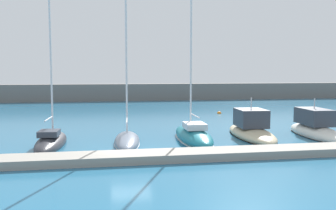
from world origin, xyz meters
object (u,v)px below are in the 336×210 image
object	(u,v)px
motorboat_sand_sixth	(251,130)
motorboat_ivory_seventh	(315,129)
sailboat_slate_fourth	(127,139)
mooring_buoy_orange	(219,113)
sailboat_charcoal_third	(51,141)
sailboat_teal_fifth	(193,135)

from	to	relation	value
motorboat_sand_sixth	motorboat_ivory_seventh	bearing A→B (deg)	-94.06
sailboat_slate_fourth	mooring_buoy_orange	bearing A→B (deg)	-31.99
sailboat_slate_fourth	mooring_buoy_orange	world-z (taller)	sailboat_slate_fourth
sailboat_slate_fourth	motorboat_sand_sixth	distance (m)	10.01
sailboat_charcoal_third	sailboat_teal_fifth	distance (m)	10.34
sailboat_slate_fourth	motorboat_ivory_seventh	bearing A→B (deg)	-84.47
motorboat_sand_sixth	motorboat_ivory_seventh	size ratio (longest dim) A/B	1.09
sailboat_teal_fifth	motorboat_ivory_seventh	world-z (taller)	sailboat_teal_fifth
sailboat_teal_fifth	motorboat_sand_sixth	distance (m)	5.01
motorboat_sand_sixth	sailboat_teal_fifth	bearing A→B (deg)	102.44
sailboat_teal_fifth	motorboat_ivory_seventh	distance (m)	10.12
sailboat_slate_fourth	motorboat_ivory_seventh	distance (m)	15.13
motorboat_sand_sixth	mooring_buoy_orange	size ratio (longest dim) A/B	15.91
sailboat_teal_fifth	motorboat_ivory_seventh	size ratio (longest dim) A/B	1.94
sailboat_teal_fifth	mooring_buoy_orange	distance (m)	18.26
motorboat_sand_sixth	motorboat_ivory_seventh	xyz separation A→B (m)	(5.17, -0.68, 0.05)
sailboat_charcoal_third	motorboat_ivory_seventh	size ratio (longest dim) A/B	1.71
motorboat_sand_sixth	mooring_buoy_orange	world-z (taller)	motorboat_sand_sixth
motorboat_sand_sixth	mooring_buoy_orange	distance (m)	16.12
sailboat_charcoal_third	motorboat_sand_sixth	size ratio (longest dim) A/B	1.57
sailboat_teal_fifth	motorboat_sand_sixth	size ratio (longest dim) A/B	1.78
motorboat_ivory_seventh	sailboat_slate_fourth	bearing A→B (deg)	94.19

